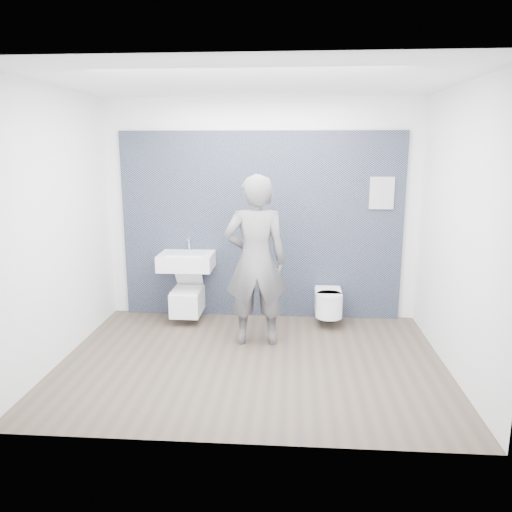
# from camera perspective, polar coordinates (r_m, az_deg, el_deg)

# --- Properties ---
(ground) EXTENTS (4.00, 4.00, 0.00)m
(ground) POSITION_cam_1_polar(r_m,az_deg,el_deg) (5.36, -0.48, -11.90)
(ground) COLOR brown
(ground) RESTS_ON ground
(room_shell) EXTENTS (4.00, 4.00, 4.00)m
(room_shell) POSITION_cam_1_polar(r_m,az_deg,el_deg) (4.91, -0.52, 6.94)
(room_shell) COLOR white
(room_shell) RESTS_ON ground
(tile_wall) EXTENTS (3.60, 0.06, 2.40)m
(tile_wall) POSITION_cam_1_polar(r_m,az_deg,el_deg) (6.73, 0.55, -6.74)
(tile_wall) COLOR black
(tile_wall) RESTS_ON ground
(washbasin) EXTENTS (0.67, 0.50, 0.50)m
(washbasin) POSITION_cam_1_polar(r_m,az_deg,el_deg) (6.36, -7.95, -0.53)
(washbasin) COLOR white
(washbasin) RESTS_ON ground
(toilet_square) EXTENTS (0.37, 0.53, 0.65)m
(toilet_square) POSITION_cam_1_polar(r_m,az_deg,el_deg) (6.48, -7.83, -4.95)
(toilet_square) COLOR white
(toilet_square) RESTS_ON ground
(toilet_rounded) EXTENTS (0.33, 0.56, 0.31)m
(toilet_rounded) POSITION_cam_1_polar(r_m,az_deg,el_deg) (6.34, 8.28, -5.30)
(toilet_rounded) COLOR white
(toilet_rounded) RESTS_ON ground
(info_placard) EXTENTS (0.30, 0.03, 0.40)m
(info_placard) POSITION_cam_1_polar(r_m,az_deg,el_deg) (6.76, 13.44, -6.99)
(info_placard) COLOR white
(info_placard) RESTS_ON ground
(visitor) EXTENTS (0.75, 0.53, 1.92)m
(visitor) POSITION_cam_1_polar(r_m,az_deg,el_deg) (5.54, -0.04, -0.58)
(visitor) COLOR slate
(visitor) RESTS_ON ground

